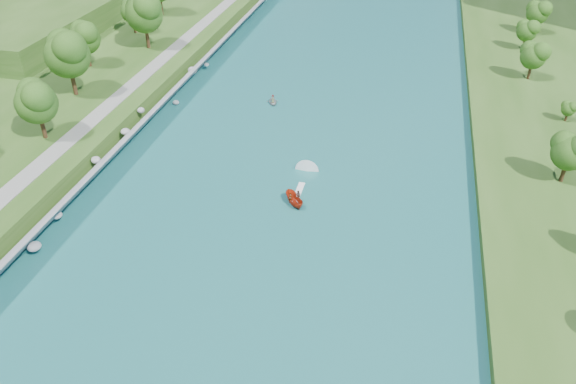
# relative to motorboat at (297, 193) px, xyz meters

# --- Properties ---
(ground) EXTENTS (260.00, 260.00, 0.00)m
(ground) POSITION_rel_motorboat_xyz_m (-3.19, -14.01, -0.75)
(ground) COLOR #2D5119
(ground) RESTS_ON ground
(river_water) EXTENTS (55.00, 240.00, 0.10)m
(river_water) POSITION_rel_motorboat_xyz_m (-3.19, 5.99, -0.70)
(river_water) COLOR #195D60
(river_water) RESTS_ON ground
(riprap_bank) EXTENTS (4.16, 236.00, 4.11)m
(riprap_bank) POSITION_rel_motorboat_xyz_m (-29.04, 5.20, 1.05)
(riprap_bank) COLOR slate
(riprap_bank) RESTS_ON ground
(riverside_path) EXTENTS (3.00, 200.00, 0.10)m
(riverside_path) POSITION_rel_motorboat_xyz_m (-35.69, 5.99, 2.80)
(riverside_path) COLOR gray
(riverside_path) RESTS_ON berm_west
(trees_east) EXTENTS (13.80, 133.90, 10.55)m
(trees_east) POSITION_rel_motorboat_xyz_m (37.79, 19.74, 5.11)
(trees_east) COLOR #244612
(trees_east) RESTS_ON berm_east
(motorboat) EXTENTS (3.64, 18.85, 1.92)m
(motorboat) POSITION_rel_motorboat_xyz_m (0.00, 0.00, 0.00)
(motorboat) COLOR #B4290E
(motorboat) RESTS_ON river_water
(raft) EXTENTS (3.08, 3.57, 1.71)m
(raft) POSITION_rel_motorboat_xyz_m (-10.78, 28.82, -0.27)
(raft) COLOR gray
(raft) RESTS_ON river_water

